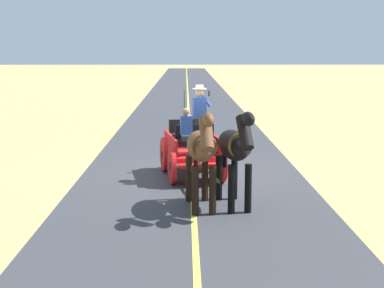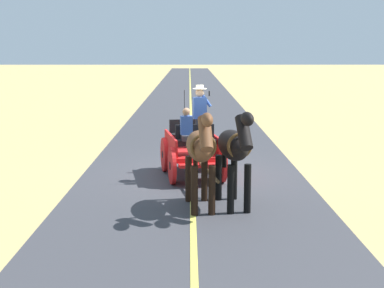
# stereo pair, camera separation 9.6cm
# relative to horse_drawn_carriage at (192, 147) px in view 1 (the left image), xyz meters

# --- Properties ---
(ground_plane) EXTENTS (200.00, 200.00, 0.00)m
(ground_plane) POSITION_rel_horse_drawn_carriage_xyz_m (0.01, -0.38, -0.82)
(ground_plane) COLOR tan
(road_surface) EXTENTS (6.05, 160.00, 0.01)m
(road_surface) POSITION_rel_horse_drawn_carriage_xyz_m (0.01, -0.38, -0.81)
(road_surface) COLOR #38383D
(road_surface) RESTS_ON ground
(road_centre_stripe) EXTENTS (0.12, 160.00, 0.00)m
(road_centre_stripe) POSITION_rel_horse_drawn_carriage_xyz_m (0.01, -0.38, -0.81)
(road_centre_stripe) COLOR #DBCC4C
(road_centre_stripe) RESTS_ON road_surface
(horse_drawn_carriage) EXTENTS (1.81, 4.51, 2.50)m
(horse_drawn_carriage) POSITION_rel_horse_drawn_carriage_xyz_m (0.00, 0.00, 0.00)
(horse_drawn_carriage) COLOR red
(horse_drawn_carriage) RESTS_ON ground
(horse_near_side) EXTENTS (0.83, 2.15, 2.21)m
(horse_near_side) POSITION_rel_horse_drawn_carriage_xyz_m (-0.88, 2.92, 0.51)
(horse_near_side) COLOR black
(horse_near_side) RESTS_ON ground
(horse_off_side) EXTENTS (0.73, 2.14, 2.21)m
(horse_off_side) POSITION_rel_horse_drawn_carriage_xyz_m (-0.15, 3.05, 0.51)
(horse_off_side) COLOR brown
(horse_off_side) RESTS_ON ground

